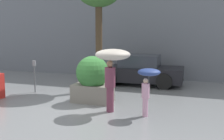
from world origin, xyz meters
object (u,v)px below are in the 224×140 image
object	(u,v)px
planter_box	(92,79)
parking_meter	(34,70)
person_adult	(112,62)
person_child	(148,80)
parked_car_near	(140,71)

from	to	relation	value
planter_box	parking_meter	distance (m)	2.83
planter_box	person_adult	world-z (taller)	person_adult
person_adult	person_child	bearing A→B (deg)	31.91
person_adult	parked_car_near	xyz separation A→B (m)	(-0.38, 4.66, -0.91)
planter_box	person_adult	xyz separation A→B (m)	(1.05, -0.94, 0.73)
parked_car_near	person_adult	bearing A→B (deg)	-179.04
parked_car_near	person_child	bearing A→B (deg)	-166.54
planter_box	person_adult	bearing A→B (deg)	-41.79
person_child	parking_meter	xyz separation A→B (m)	(-4.89, 1.60, -0.16)
person_adult	person_child	size ratio (longest dim) A/B	1.37
planter_box	person_adult	distance (m)	1.59
person_child	parked_car_near	world-z (taller)	person_child
planter_box	parked_car_near	xyz separation A→B (m)	(0.67, 3.72, -0.18)
planter_box	person_child	size ratio (longest dim) A/B	1.15
person_child	planter_box	bearing A→B (deg)	172.28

